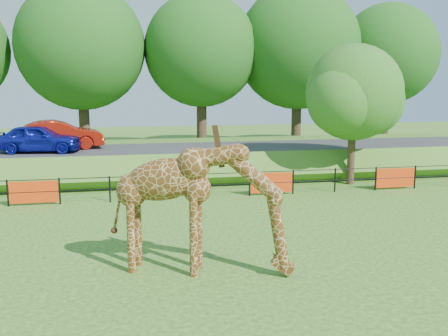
% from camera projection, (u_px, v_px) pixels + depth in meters
% --- Properties ---
extents(ground, '(90.00, 90.00, 0.00)m').
position_uv_depth(ground, '(250.00, 262.00, 13.86)').
color(ground, '#235515').
rests_on(ground, ground).
extents(giraffe, '(4.83, 2.42, 3.44)m').
position_uv_depth(giraffe, '(202.00, 208.00, 12.84)').
color(giraffe, '#593312').
rests_on(giraffe, ground).
extents(perimeter_fence, '(28.07, 0.10, 1.10)m').
position_uv_depth(perimeter_fence, '(205.00, 185.00, 21.50)').
color(perimeter_fence, black).
rests_on(perimeter_fence, ground).
extents(embankment, '(40.00, 9.00, 1.30)m').
position_uv_depth(embankment, '(184.00, 158.00, 28.74)').
color(embankment, '#235515').
rests_on(embankment, ground).
extents(road, '(40.00, 5.00, 0.12)m').
position_uv_depth(road, '(187.00, 149.00, 27.17)').
color(road, '#323235').
rests_on(road, embankment).
extents(car_blue, '(4.39, 2.24, 1.43)m').
position_uv_depth(car_blue, '(38.00, 138.00, 25.28)').
color(car_blue, '#151CAD').
rests_on(car_blue, road).
extents(car_red, '(4.88, 2.41, 1.54)m').
position_uv_depth(car_red, '(58.00, 135.00, 26.50)').
color(car_red, '#9E170B').
rests_on(car_red, road).
extents(visitor, '(0.57, 0.45, 1.38)m').
position_uv_depth(visitor, '(193.00, 174.00, 23.44)').
color(visitor, black).
rests_on(visitor, ground).
extents(tree_east, '(5.40, 4.71, 6.76)m').
position_uv_depth(tree_east, '(355.00, 96.00, 23.90)').
color(tree_east, '#342317').
rests_on(tree_east, ground).
extents(bg_tree_line, '(37.30, 8.80, 11.82)m').
position_uv_depth(bg_tree_line, '(200.00, 49.00, 34.29)').
color(bg_tree_line, '#342317').
rests_on(bg_tree_line, ground).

